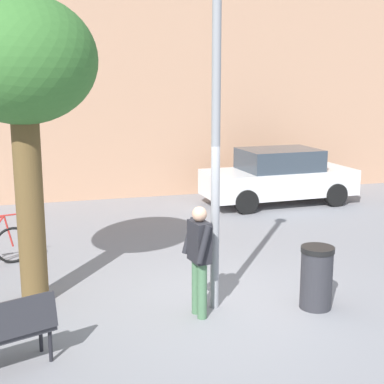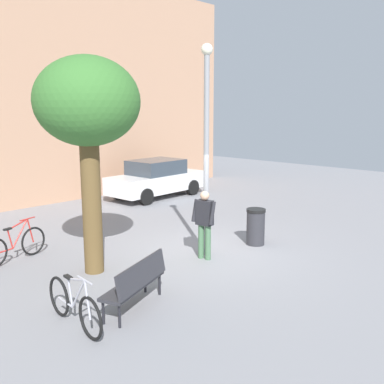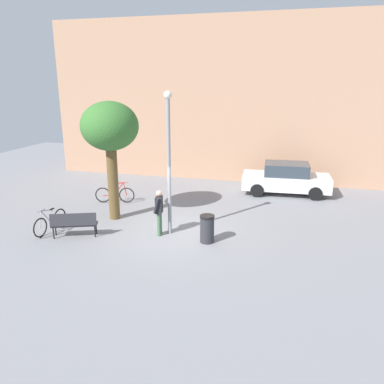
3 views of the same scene
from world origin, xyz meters
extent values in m
plane|color=gray|center=(0.00, 0.00, 0.00)|extent=(36.00, 36.00, 0.00)
cube|color=tan|center=(0.00, 9.20, 4.37)|extent=(19.21, 2.00, 8.73)
cylinder|color=gray|center=(-0.09, -0.04, 2.41)|extent=(0.13, 0.13, 4.82)
cylinder|color=#47704C|center=(-0.39, -0.38, 0.42)|extent=(0.14, 0.14, 0.85)
cylinder|color=#47704C|center=(-0.42, -0.19, 0.42)|extent=(0.14, 0.14, 0.85)
cube|color=#232328|center=(-0.40, -0.29, 1.15)|extent=(0.28, 0.43, 0.60)
sphere|color=tan|center=(-0.40, -0.29, 1.56)|extent=(0.22, 0.22, 0.22)
cylinder|color=#232328|center=(-0.41, -0.54, 1.18)|extent=(0.24, 0.12, 0.55)
cylinder|color=#232328|center=(-0.49, -0.05, 1.18)|extent=(0.24, 0.12, 0.55)
cylinder|color=black|center=(-2.69, -0.77, 0.21)|extent=(0.05, 0.05, 0.42)
cylinder|color=black|center=(-2.57, -1.07, 0.21)|extent=(0.05, 0.05, 0.42)
cylinder|color=brown|center=(-2.75, 0.91, 1.48)|extent=(0.42, 0.42, 2.96)
ellipsoid|color=#38702F|center=(-2.75, 0.91, 3.74)|extent=(2.22, 2.22, 1.88)
torus|color=black|center=(-3.14, 2.98, 0.36)|extent=(0.70, 0.22, 0.71)
cylinder|color=red|center=(-3.20, 2.97, 0.64)|extent=(0.17, 0.07, 0.63)
cylinder|color=red|center=(-3.26, 2.95, 0.95)|extent=(0.43, 0.13, 0.03)
cube|color=silver|center=(3.88, 6.30, 0.62)|extent=(4.28, 1.91, 0.70)
cube|color=#333D47|center=(3.88, 6.30, 1.25)|extent=(2.17, 1.67, 0.60)
cylinder|color=black|center=(5.19, 7.17, 0.32)|extent=(0.65, 0.25, 0.64)
cylinder|color=black|center=(5.27, 5.57, 0.32)|extent=(0.65, 0.25, 0.64)
cylinder|color=black|center=(2.50, 7.03, 0.32)|extent=(0.65, 0.25, 0.64)
cylinder|color=black|center=(2.58, 5.43, 0.32)|extent=(0.65, 0.25, 0.64)
cylinder|color=#2D2D33|center=(1.40, -0.49, 0.45)|extent=(0.49, 0.49, 0.90)
cylinder|color=black|center=(1.40, -0.49, 0.94)|extent=(0.51, 0.51, 0.08)
camera|label=1|loc=(-2.60, -7.63, 3.47)|focal=51.52mm
camera|label=2|loc=(-7.94, -7.11, 3.56)|focal=40.94mm
camera|label=3|loc=(3.98, -12.47, 5.35)|focal=35.63mm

